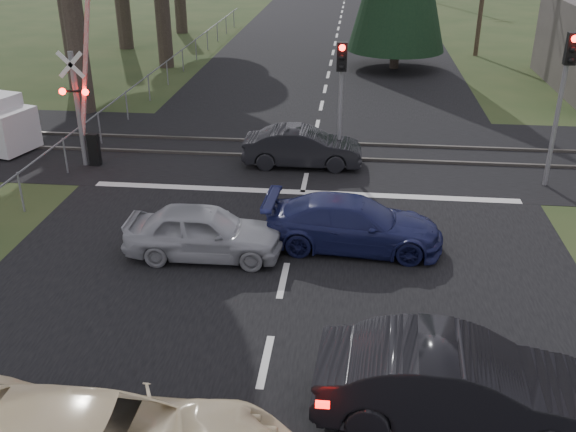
# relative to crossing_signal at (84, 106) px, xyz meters

# --- Properties ---
(ground) EXTENTS (120.00, 120.00, 0.00)m
(ground) POSITION_rel_crossing_signal_xyz_m (7.27, -9.79, -2.06)
(ground) COLOR #283B1A
(ground) RESTS_ON ground
(road) EXTENTS (14.00, 100.00, 0.01)m
(road) POSITION_rel_crossing_signal_xyz_m (7.27, 0.21, -2.05)
(road) COLOR black
(road) RESTS_ON ground
(rail_corridor) EXTENTS (120.00, 8.00, 0.01)m
(rail_corridor) POSITION_rel_crossing_signal_xyz_m (7.27, 2.21, -2.05)
(rail_corridor) COLOR black
(rail_corridor) RESTS_ON ground
(stop_line) EXTENTS (13.00, 0.35, 0.00)m
(stop_line) POSITION_rel_crossing_signal_xyz_m (7.27, -1.59, -2.05)
(stop_line) COLOR silver
(stop_line) RESTS_ON ground
(rail_near) EXTENTS (120.00, 0.12, 0.10)m
(rail_near) POSITION_rel_crossing_signal_xyz_m (7.27, 1.41, -2.01)
(rail_near) COLOR #59544C
(rail_near) RESTS_ON ground
(rail_far) EXTENTS (120.00, 0.12, 0.10)m
(rail_far) POSITION_rel_crossing_signal_xyz_m (7.27, 3.01, -2.01)
(rail_far) COLOR #59544C
(rail_far) RESTS_ON ground
(crossing_signal) EXTENTS (1.62, 0.38, 6.96)m
(crossing_signal) POSITION_rel_crossing_signal_xyz_m (0.00, 0.00, 0.00)
(crossing_signal) COLOR slate
(crossing_signal) RESTS_ON ground
(traffic_signal_right) EXTENTS (0.68, 0.48, 4.70)m
(traffic_signal_right) POSITION_rel_crossing_signal_xyz_m (14.82, -0.31, 1.26)
(traffic_signal_right) COLOR slate
(traffic_signal_right) RESTS_ON ground
(traffic_signal_center) EXTENTS (0.32, 0.48, 4.10)m
(traffic_signal_center) POSITION_rel_crossing_signal_xyz_m (8.27, 0.89, 0.75)
(traffic_signal_center) COLOR slate
(traffic_signal_center) RESTS_ON ground
(fence_left) EXTENTS (0.10, 36.00, 1.20)m
(fence_left) POSITION_rel_crossing_signal_xyz_m (-0.53, 12.71, -2.06)
(fence_left) COLOR slate
(fence_left) RESTS_ON ground
(dark_hatchback) EXTENTS (4.76, 1.89, 1.54)m
(dark_hatchback) POSITION_rel_crossing_signal_xyz_m (10.62, -11.01, -1.29)
(dark_hatchback) COLOR black
(dark_hatchback) RESTS_ON ground
(silver_car) EXTENTS (3.90, 1.62, 1.32)m
(silver_car) POSITION_rel_crossing_signal_xyz_m (5.21, -5.80, -1.40)
(silver_car) COLOR #9B9DA3
(silver_car) RESTS_ON ground
(blue_sedan) EXTENTS (4.57, 2.05, 1.30)m
(blue_sedan) POSITION_rel_crossing_signal_xyz_m (8.84, -4.95, -1.41)
(blue_sedan) COLOR #191D4C
(blue_sedan) RESTS_ON ground
(dark_car_far) EXTENTS (3.96, 1.44, 1.30)m
(dark_car_far) POSITION_rel_crossing_signal_xyz_m (7.07, 0.72, -1.41)
(dark_car_far) COLOR black
(dark_car_far) RESTS_ON ground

